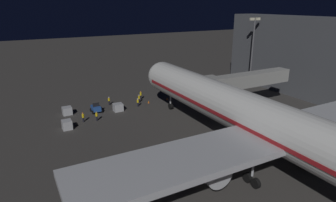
% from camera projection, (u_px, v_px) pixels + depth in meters
% --- Properties ---
extents(ground_plane, '(320.00, 320.00, 0.00)m').
position_uv_depth(ground_plane, '(228.00, 145.00, 43.25)').
color(ground_plane, '#383533').
extents(airliner_at_gate, '(49.02, 65.84, 19.26)m').
position_uv_depth(airliner_at_gate, '(279.00, 129.00, 34.14)').
color(airliner_at_gate, silver).
rests_on(airliner_at_gate, ground_plane).
extents(jet_bridge, '(20.44, 3.40, 7.54)m').
position_uv_depth(jet_bridge, '(240.00, 81.00, 54.98)').
color(jet_bridge, '#9E9E99').
rests_on(jet_bridge, ground_plane).
extents(apron_floodlight_mast, '(2.90, 0.50, 16.77)m').
position_uv_depth(apron_floodlight_mast, '(253.00, 48.00, 70.53)').
color(apron_floodlight_mast, '#59595E').
rests_on(apron_floodlight_mast, ground_plane).
extents(baggage_tug_spare, '(1.86, 2.27, 1.95)m').
position_uv_depth(baggage_tug_spare, '(96.00, 108.00, 56.00)').
color(baggage_tug_spare, '#234C9E').
rests_on(baggage_tug_spare, ground_plane).
extents(baggage_container_near_belt, '(1.53, 1.67, 1.53)m').
position_uv_depth(baggage_container_near_belt, '(67.00, 125.00, 48.42)').
color(baggage_container_near_belt, '#B7BABF').
rests_on(baggage_container_near_belt, ground_plane).
extents(baggage_container_mid_row, '(1.75, 1.55, 1.50)m').
position_uv_depth(baggage_container_mid_row, '(118.00, 107.00, 56.66)').
color(baggage_container_mid_row, '#B7BABF').
rests_on(baggage_container_mid_row, ground_plane).
extents(baggage_container_far_row, '(1.68, 1.68, 1.44)m').
position_uv_depth(baggage_container_far_row, '(67.00, 111.00, 54.86)').
color(baggage_container_far_row, '#B7BABF').
rests_on(baggage_container_far_row, ground_plane).
extents(ground_crew_near_nose_gear, '(0.40, 0.40, 1.73)m').
position_uv_depth(ground_crew_near_nose_gear, '(97.00, 116.00, 51.82)').
color(ground_crew_near_nose_gear, black).
rests_on(ground_crew_near_nose_gear, ground_plane).
extents(ground_crew_by_belt_loader, '(0.40, 0.40, 1.72)m').
position_uv_depth(ground_crew_by_belt_loader, '(138.00, 102.00, 59.05)').
color(ground_crew_by_belt_loader, black).
rests_on(ground_crew_by_belt_loader, ground_plane).
extents(ground_crew_marshaller_fwd, '(0.40, 0.40, 1.91)m').
position_uv_depth(ground_crew_marshaller_fwd, '(141.00, 95.00, 63.36)').
color(ground_crew_marshaller_fwd, black).
rests_on(ground_crew_marshaller_fwd, ground_plane).
extents(ground_crew_under_port_wing, '(0.40, 0.40, 1.75)m').
position_uv_depth(ground_crew_under_port_wing, '(139.00, 98.00, 61.39)').
color(ground_crew_under_port_wing, black).
rests_on(ground_crew_under_port_wing, ground_plane).
extents(ground_crew_by_tug, '(0.40, 0.40, 1.78)m').
position_uv_depth(ground_crew_by_tug, '(83.00, 117.00, 51.27)').
color(ground_crew_by_tug, black).
rests_on(ground_crew_by_tug, ground_plane).
extents(ground_crew_walking_aft, '(0.40, 0.40, 1.74)m').
position_uv_depth(ground_crew_walking_aft, '(109.00, 101.00, 59.92)').
color(ground_crew_walking_aft, black).
rests_on(ground_crew_walking_aft, ground_plane).
extents(traffic_cone_nose_port, '(0.36, 0.36, 0.55)m').
position_uv_depth(traffic_cone_nose_port, '(167.00, 99.00, 63.33)').
color(traffic_cone_nose_port, orange).
rests_on(traffic_cone_nose_port, ground_plane).
extents(traffic_cone_nose_starboard, '(0.36, 0.36, 0.55)m').
position_uv_depth(traffic_cone_nose_starboard, '(149.00, 102.00, 61.33)').
color(traffic_cone_nose_starboard, orange).
rests_on(traffic_cone_nose_starboard, ground_plane).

